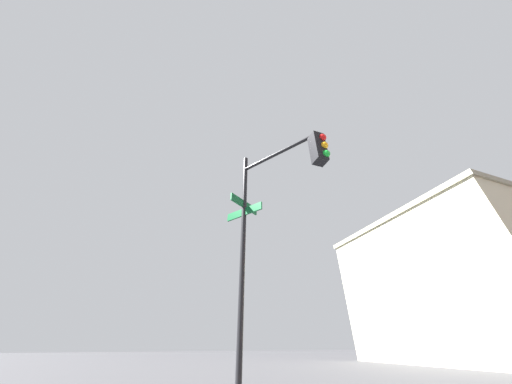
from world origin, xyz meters
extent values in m
cylinder|color=black|center=(-6.60, -7.13, 2.86)|extent=(0.12, 0.12, 5.73)
cylinder|color=black|center=(-5.70, -6.55, 5.33)|extent=(1.85, 1.25, 0.09)
cube|color=black|center=(-4.80, -5.96, 4.88)|extent=(0.28, 0.28, 0.80)
sphere|color=red|center=(-4.68, -5.88, 5.13)|extent=(0.18, 0.18, 0.18)
sphere|color=orange|center=(-4.68, -5.88, 4.88)|extent=(0.18, 0.18, 0.18)
sphere|color=green|center=(-4.68, -5.88, 4.63)|extent=(0.18, 0.18, 0.18)
cube|color=#0F5128|center=(-6.60, -7.13, 3.96)|extent=(0.94, 0.64, 0.20)
cube|color=#0F5128|center=(-6.60, -7.13, 4.18)|extent=(0.58, 0.86, 0.20)
cube|color=beige|center=(-15.03, 20.39, 5.00)|extent=(14.06, 24.78, 10.00)
cube|color=gray|center=(-15.03, 20.39, 10.20)|extent=(14.36, 25.08, 0.40)
camera|label=1|loc=(-1.66, -8.56, 1.17)|focal=16.26mm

